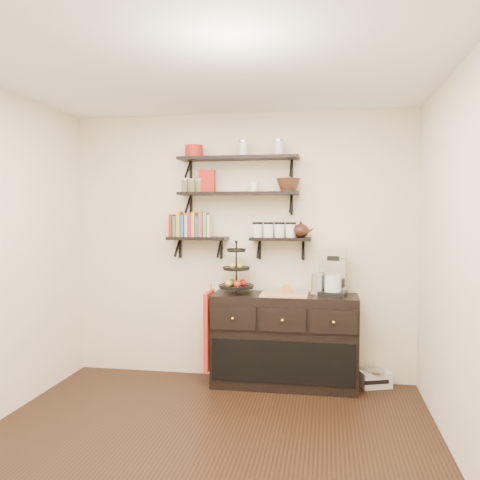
% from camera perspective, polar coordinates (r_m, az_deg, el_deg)
% --- Properties ---
extents(floor, '(3.50, 3.50, 0.00)m').
position_cam_1_polar(floor, '(3.87, -4.65, -22.87)').
color(floor, black).
rests_on(floor, ground).
extents(ceiling, '(3.50, 3.50, 0.02)m').
position_cam_1_polar(ceiling, '(3.62, -4.85, 19.20)').
color(ceiling, white).
rests_on(ceiling, back_wall).
extents(back_wall, '(3.50, 0.02, 2.70)m').
position_cam_1_polar(back_wall, '(5.20, 0.08, -0.70)').
color(back_wall, white).
rests_on(back_wall, ground).
extents(right_wall, '(0.02, 3.50, 2.70)m').
position_cam_1_polar(right_wall, '(3.50, 24.25, -2.83)').
color(right_wall, white).
rests_on(right_wall, ground).
extents(shelf_top, '(1.20, 0.27, 0.23)m').
position_cam_1_polar(shelf_top, '(5.09, -0.17, 9.15)').
color(shelf_top, black).
rests_on(shelf_top, back_wall).
extents(shelf_mid, '(1.20, 0.27, 0.23)m').
position_cam_1_polar(shelf_mid, '(5.07, -0.17, 5.21)').
color(shelf_mid, black).
rests_on(shelf_mid, back_wall).
extents(shelf_low_left, '(0.60, 0.25, 0.23)m').
position_cam_1_polar(shelf_low_left, '(5.17, -4.73, 0.13)').
color(shelf_low_left, black).
rests_on(shelf_low_left, back_wall).
extents(shelf_low_right, '(0.60, 0.25, 0.23)m').
position_cam_1_polar(shelf_low_right, '(5.03, 4.57, 0.04)').
color(shelf_low_right, black).
rests_on(shelf_low_right, back_wall).
extents(cookbooks, '(0.40, 0.15, 0.26)m').
position_cam_1_polar(cookbooks, '(5.18, -5.46, 1.65)').
color(cookbooks, '#A4110D').
rests_on(cookbooks, shelf_low_left).
extents(glass_canisters, '(0.43, 0.10, 0.13)m').
position_cam_1_polar(glass_canisters, '(5.03, 3.84, 1.04)').
color(glass_canisters, silver).
rests_on(glass_canisters, shelf_low_right).
extents(sideboard, '(1.40, 0.50, 0.92)m').
position_cam_1_polar(sideboard, '(5.06, 5.01, -11.14)').
color(sideboard, black).
rests_on(sideboard, floor).
extents(fruit_stand, '(0.34, 0.34, 0.50)m').
position_cam_1_polar(fruit_stand, '(5.00, -0.38, -4.05)').
color(fruit_stand, black).
rests_on(fruit_stand, sideboard).
extents(candle, '(0.08, 0.08, 0.08)m').
position_cam_1_polar(candle, '(4.95, 5.27, -5.49)').
color(candle, '#AE7028').
rests_on(candle, sideboard).
extents(coffee_maker, '(0.28, 0.27, 0.45)m').
position_cam_1_polar(coffee_maker, '(4.95, 10.38, -3.67)').
color(coffee_maker, black).
rests_on(coffee_maker, sideboard).
extents(thermal_carafe, '(0.11, 0.11, 0.22)m').
position_cam_1_polar(thermal_carafe, '(4.91, 8.59, -4.95)').
color(thermal_carafe, silver).
rests_on(thermal_carafe, sideboard).
extents(apron, '(0.04, 0.33, 0.76)m').
position_cam_1_polar(apron, '(5.05, -3.49, -10.10)').
color(apron, '#B52813').
rests_on(apron, sideboard).
extents(radio, '(0.32, 0.24, 0.17)m').
position_cam_1_polar(radio, '(5.26, 15.02, -14.83)').
color(radio, silver).
rests_on(radio, floor).
extents(recipe_box, '(0.16, 0.07, 0.22)m').
position_cam_1_polar(recipe_box, '(5.13, -3.71, 6.61)').
color(recipe_box, '#A21A12').
rests_on(recipe_box, shelf_mid).
extents(walnut_bowl, '(0.24, 0.24, 0.13)m').
position_cam_1_polar(walnut_bowl, '(5.01, 5.44, 6.18)').
color(walnut_bowl, black).
rests_on(walnut_bowl, shelf_mid).
extents(ramekins, '(0.09, 0.09, 0.10)m').
position_cam_1_polar(ramekins, '(5.04, 1.58, 5.97)').
color(ramekins, white).
rests_on(ramekins, shelf_mid).
extents(teapot, '(0.23, 0.18, 0.16)m').
position_cam_1_polar(teapot, '(5.01, 6.85, 1.19)').
color(teapot, black).
rests_on(teapot, shelf_low_right).
extents(red_pot, '(0.18, 0.18, 0.12)m').
position_cam_1_polar(red_pot, '(5.19, -5.18, 9.89)').
color(red_pot, '#A21A12').
rests_on(red_pot, shelf_top).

